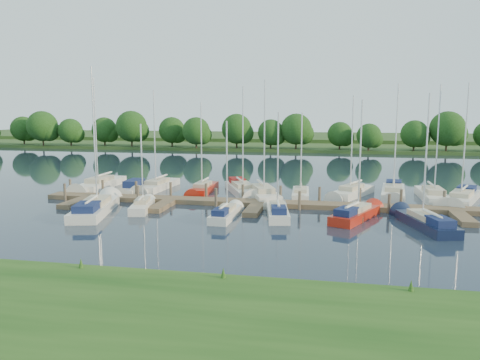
% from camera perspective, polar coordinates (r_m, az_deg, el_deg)
% --- Properties ---
extents(ground, '(260.00, 260.00, 0.00)m').
position_cam_1_polar(ground, '(33.58, 0.28, -5.78)').
color(ground, '#1B2637').
rests_on(ground, ground).
extents(near_bank, '(90.00, 10.00, 0.50)m').
position_cam_1_polar(near_bank, '(18.88, -9.28, -16.79)').
color(near_bank, '#184012').
rests_on(near_bank, ground).
extents(dock, '(40.00, 6.00, 0.40)m').
position_cam_1_polar(dock, '(40.55, 2.21, -3.01)').
color(dock, brown).
rests_on(dock, ground).
extents(mooring_pilings, '(38.24, 2.84, 2.00)m').
position_cam_1_polar(mooring_pilings, '(41.57, 2.46, -2.16)').
color(mooring_pilings, '#473D33').
rests_on(mooring_pilings, ground).
extents(far_shore, '(180.00, 30.00, 0.60)m').
position_cam_1_polar(far_shore, '(107.43, 7.82, 4.15)').
color(far_shore, '#244119').
rests_on(far_shore, ground).
extents(distant_hill, '(220.00, 40.00, 1.40)m').
position_cam_1_polar(distant_hill, '(132.32, 8.46, 5.11)').
color(distant_hill, '#3C5726').
rests_on(distant_hill, ground).
extents(treeline, '(146.12, 9.86, 8.10)m').
position_cam_1_polar(treeline, '(94.06, 10.22, 5.78)').
color(treeline, '#38281C').
rests_on(treeline, ground).
extents(sailboat_n_0, '(2.41, 9.46, 12.06)m').
position_cam_1_polar(sailboat_n_0, '(52.33, -16.77, -0.67)').
color(sailboat_n_0, silver).
rests_on(sailboat_n_0, ground).
extents(motorboat, '(1.77, 5.78, 1.59)m').
position_cam_1_polar(motorboat, '(48.75, -12.88, -1.10)').
color(motorboat, silver).
rests_on(motorboat, ground).
extents(sailboat_n_2, '(2.41, 8.49, 10.73)m').
position_cam_1_polar(sailboat_n_2, '(50.16, -10.10, -0.83)').
color(sailboat_n_2, silver).
rests_on(sailboat_n_2, ground).
extents(sailboat_n_3, '(1.78, 7.27, 9.41)m').
position_cam_1_polar(sailboat_n_3, '(47.46, -4.58, -1.25)').
color(sailboat_n_3, '#A91E0F').
rests_on(sailboat_n_3, ground).
extents(sailboat_n_4, '(4.79, 8.50, 10.99)m').
position_cam_1_polar(sailboat_n_4, '(47.01, 0.24, -1.25)').
color(sailboat_n_4, silver).
rests_on(sailboat_n_4, ground).
extents(sailboat_n_5, '(4.62, 8.90, 11.50)m').
position_cam_1_polar(sailboat_n_5, '(44.05, 2.86, -1.98)').
color(sailboat_n_5, silver).
rests_on(sailboat_n_5, ground).
extents(sailboat_n_6, '(1.83, 6.56, 8.40)m').
position_cam_1_polar(sailboat_n_6, '(45.13, 7.40, -1.80)').
color(sailboat_n_6, silver).
rests_on(sailboat_n_6, ground).
extents(sailboat_n_7, '(4.60, 7.63, 10.10)m').
position_cam_1_polar(sailboat_n_7, '(46.58, 13.41, -1.63)').
color(sailboat_n_7, silver).
rests_on(sailboat_n_7, ground).
extents(sailboat_n_8, '(3.03, 8.90, 11.16)m').
position_cam_1_polar(sailboat_n_8, '(47.77, 18.18, -1.53)').
color(sailboat_n_8, silver).
rests_on(sailboat_n_8, ground).
extents(sailboat_n_9, '(2.05, 8.52, 11.02)m').
position_cam_1_polar(sailboat_n_9, '(46.75, 22.50, -2.01)').
color(sailboat_n_9, silver).
rests_on(sailboat_n_9, ground).
extents(sailboat_n_10, '(4.86, 8.65, 11.07)m').
position_cam_1_polar(sailboat_n_10, '(47.01, 25.41, -2.09)').
color(sailboat_n_10, silver).
rests_on(sailboat_n_10, ground).
extents(sailboat_s_0, '(4.16, 9.72, 12.16)m').
position_cam_1_polar(sailboat_s_0, '(40.10, -17.14, -3.33)').
color(sailboat_s_0, silver).
rests_on(sailboat_s_0, ground).
extents(sailboat_s_1, '(2.35, 5.77, 7.52)m').
position_cam_1_polar(sailboat_s_1, '(40.15, -11.79, -3.19)').
color(sailboat_s_1, silver).
rests_on(sailboat_s_1, ground).
extents(sailboat_s_2, '(1.60, 6.02, 7.81)m').
position_cam_1_polar(sailboat_s_2, '(36.30, -1.73, -4.19)').
color(sailboat_s_2, silver).
rests_on(sailboat_s_2, ground).
extents(sailboat_s_3, '(2.46, 6.61, 8.53)m').
position_cam_1_polar(sailboat_s_3, '(36.90, 4.60, -3.98)').
color(sailboat_s_3, silver).
rests_on(sailboat_s_3, ground).
extents(sailboat_s_4, '(4.19, 7.20, 9.47)m').
position_cam_1_polar(sailboat_s_4, '(37.10, 13.96, -4.15)').
color(sailboat_s_4, '#A91E0F').
rests_on(sailboat_s_4, ground).
extents(sailboat_s_5, '(3.55, 7.74, 9.86)m').
position_cam_1_polar(sailboat_s_5, '(35.96, 21.62, -4.90)').
color(sailboat_s_5, black).
rests_on(sailboat_s_5, ground).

